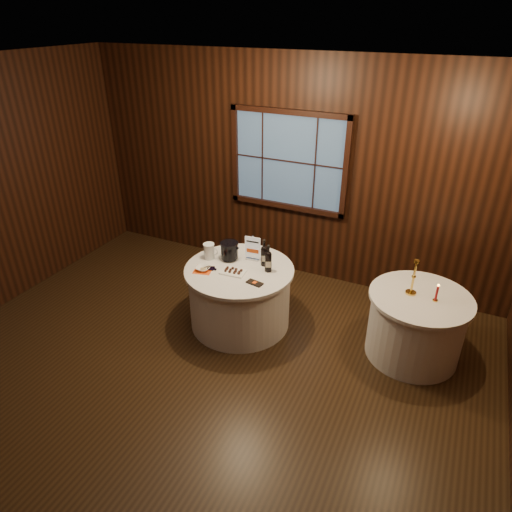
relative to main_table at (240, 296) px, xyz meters
The scene contains 16 objects.
ground 1.07m from the main_table, 90.00° to the right, with size 6.00×6.00×0.00m, color black.
back_wall 1.88m from the main_table, 90.00° to the left, with size 6.00×0.10×3.00m.
main_table is the anchor object (origin of this frame).
side_table 2.02m from the main_table, ahead, with size 1.08×1.08×0.77m.
sign_stand 0.56m from the main_table, 79.49° to the left, with size 0.19×0.11×0.31m.
port_bottle_left 0.61m from the main_table, 40.66° to the left, with size 0.08×0.09×0.33m.
port_bottle_right 0.63m from the main_table, 15.45° to the left, with size 0.08×0.09×0.33m.
ice_bucket 0.56m from the main_table, 144.31° to the left, with size 0.22×0.22×0.22m.
chocolate_plate 0.42m from the main_table, 99.57° to the right, with size 0.29×0.21×0.04m.
chocolate_box 0.54m from the main_table, 35.94° to the right, with size 0.18×0.09×0.02m, color black.
grape_bunch 0.51m from the main_table, 148.70° to the right, with size 0.18×0.08×0.04m.
glass_pitcher 0.65m from the main_table, behind, with size 0.18×0.14×0.19m.
orange_napkin 0.57m from the main_table, 149.56° to the right, with size 0.20×0.20×0.00m, color #EB5013.
cracker_bowl 0.58m from the main_table, 149.56° to the right, with size 0.16×0.16×0.04m, color white.
brass_candlestick 1.98m from the main_table, ahead, with size 0.11×0.11×0.40m.
red_candle 2.20m from the main_table, ahead, with size 0.06×0.06×0.20m.
Camera 1 is at (2.14, -3.06, 3.43)m, focal length 32.00 mm.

